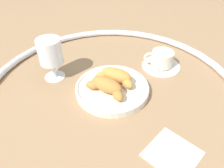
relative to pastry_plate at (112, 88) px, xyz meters
The scene contains 8 objects.
ground_plane 0.01m from the pastry_plate, behind, with size 2.20×2.20×0.00m, color #997551.
table_chrome_rim 0.00m from the pastry_plate, behind, with size 0.79×0.79×0.02m, color silver.
pastry_plate is the anchor object (origin of this frame).
croissant_large 0.04m from the pastry_plate, 81.16° to the right, with size 0.13×0.08×0.04m.
croissant_small 0.04m from the pastry_plate, 98.75° to the left, with size 0.14×0.07×0.04m.
coffee_cup_near 0.22m from the pastry_plate, 105.40° to the right, with size 0.14×0.14×0.06m.
juice_glass_left 0.22m from the pastry_plate, 15.60° to the left, with size 0.08×0.08×0.14m.
folded_napkin 0.26m from the pastry_plate, 159.15° to the left, with size 0.11×0.11×0.01m, color silver.
Camera 1 is at (-0.30, 0.41, 0.45)m, focal length 34.88 mm.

